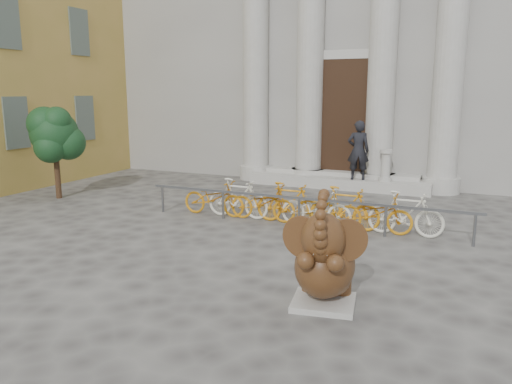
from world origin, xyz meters
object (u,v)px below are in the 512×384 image
at_px(tree, 55,135).
at_px(pedestrian, 358,150).
at_px(elephant_statue, 324,264).
at_px(bike_rack, 302,204).

bearing_deg(tree, pedestrian, 30.99).
bearing_deg(elephant_statue, bike_rack, 103.38).
xyz_separation_m(elephant_statue, pedestrian, (-1.48, 9.06, 0.64)).
bearing_deg(pedestrian, elephant_statue, 84.87).
xyz_separation_m(tree, pedestrian, (7.93, 4.76, -0.59)).
bearing_deg(bike_rack, tree, -179.82).
distance_m(elephant_statue, bike_rack, 4.68).
distance_m(bike_rack, tree, 7.76).
height_order(tree, pedestrian, tree).
distance_m(elephant_statue, pedestrian, 9.20).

